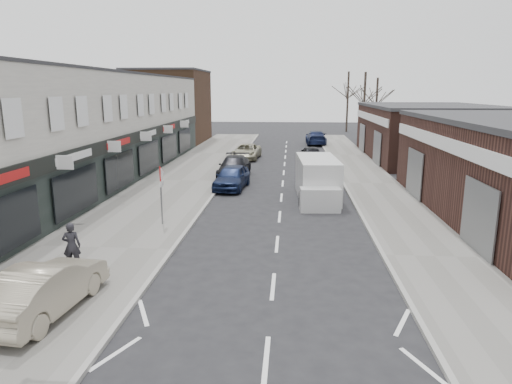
% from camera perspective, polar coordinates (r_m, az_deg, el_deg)
% --- Properties ---
extents(pavement_left, '(5.50, 64.00, 0.12)m').
position_cam_1_polar(pavement_left, '(30.70, -9.34, 1.36)').
color(pavement_left, slate).
rests_on(pavement_left, ground).
extents(pavement_right, '(3.50, 64.00, 0.12)m').
position_cam_1_polar(pavement_right, '(30.30, 14.30, 0.99)').
color(pavement_right, slate).
rests_on(pavement_right, ground).
extents(shop_terrace_left, '(8.00, 41.00, 7.10)m').
position_cam_1_polar(shop_terrace_left, '(30.27, -23.34, 7.02)').
color(shop_terrace_left, beige).
rests_on(shop_terrace_left, ground).
extents(brick_block_far, '(8.00, 10.00, 8.00)m').
position_cam_1_polar(brick_block_far, '(54.11, -10.79, 10.35)').
color(brick_block_far, '#48301F').
rests_on(brick_block_far, ground).
extents(right_unit_far, '(10.00, 16.00, 4.50)m').
position_cam_1_polar(right_unit_far, '(43.12, 20.69, 6.89)').
color(right_unit_far, '#3D221B').
rests_on(right_unit_far, ground).
extents(tree_far_a, '(3.60, 3.60, 8.00)m').
position_cam_1_polar(tree_far_a, '(56.21, 13.14, 6.23)').
color(tree_far_a, '#382D26').
rests_on(tree_far_a, ground).
extents(tree_far_b, '(3.60, 3.60, 7.50)m').
position_cam_1_polar(tree_far_b, '(62.51, 14.60, 6.77)').
color(tree_far_b, '#382D26').
rests_on(tree_far_b, ground).
extents(tree_far_c, '(3.60, 3.60, 8.50)m').
position_cam_1_polar(tree_far_c, '(67.98, 11.22, 7.38)').
color(tree_far_c, '#382D26').
rests_on(tree_far_c, ground).
extents(warning_sign, '(0.12, 0.80, 2.70)m').
position_cam_1_polar(warning_sign, '(20.40, -11.76, 1.69)').
color(warning_sign, slate).
rests_on(warning_sign, pavement_left).
extents(white_van, '(2.37, 5.99, 2.29)m').
position_cam_1_polar(white_van, '(25.61, 7.70, 1.50)').
color(white_van, silver).
rests_on(white_van, ground).
extents(sedan_on_pavement, '(1.88, 4.36, 1.40)m').
position_cam_1_polar(sedan_on_pavement, '(13.65, -24.86, -10.85)').
color(sedan_on_pavement, '#A19781').
rests_on(sedan_on_pavement, pavement_left).
extents(pedestrian, '(0.66, 0.51, 1.60)m').
position_cam_1_polar(pedestrian, '(16.48, -22.06, -6.24)').
color(pedestrian, black).
rests_on(pedestrian, pavement_left).
extents(parked_car_left_a, '(2.13, 4.46, 1.47)m').
position_cam_1_polar(parked_car_left_a, '(28.13, -3.05, 1.89)').
color(parked_car_left_a, '#141E3F').
rests_on(parked_car_left_a, ground).
extents(parked_car_left_b, '(2.13, 5.11, 1.48)m').
position_cam_1_polar(parked_car_left_b, '(31.74, -2.72, 3.13)').
color(parked_car_left_b, black).
rests_on(parked_car_left_b, ground).
extents(parked_car_left_c, '(2.47, 4.87, 1.32)m').
position_cam_1_polar(parked_car_left_c, '(40.33, -1.20, 5.08)').
color(parked_car_left_c, '#9E9A7E').
rests_on(parked_car_left_c, ground).
extents(parked_car_right_a, '(1.60, 4.17, 1.36)m').
position_cam_1_polar(parked_car_right_a, '(30.40, 7.55, 2.50)').
color(parked_car_right_a, silver).
rests_on(parked_car_right_a, ground).
extents(parked_car_right_b, '(1.93, 4.01, 1.32)m').
position_cam_1_polar(parked_car_right_b, '(39.46, 6.85, 4.82)').
color(parked_car_right_b, black).
rests_on(parked_car_right_b, ground).
extents(parked_car_right_c, '(2.22, 5.32, 1.54)m').
position_cam_1_polar(parked_car_right_c, '(51.59, 7.50, 6.76)').
color(parked_car_right_c, '#131B3B').
rests_on(parked_car_right_c, ground).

